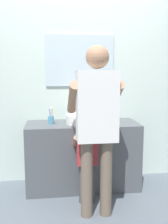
{
  "coord_description": "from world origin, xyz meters",
  "views": [
    {
      "loc": [
        -0.38,
        -2.83,
        1.44
      ],
      "look_at": [
        0.0,
        0.15,
        0.96
      ],
      "focal_mm": 42.87,
      "sensor_mm": 36.0,
      "label": 1
    }
  ],
  "objects_px": {
    "toothbrush_cup": "(51,119)",
    "soap_bottle": "(113,117)",
    "adult_parent": "(97,117)",
    "child_toddler": "(87,152)"
  },
  "relations": [
    {
      "from": "toothbrush_cup",
      "to": "soap_bottle",
      "type": "xyz_separation_m",
      "value": [
        0.75,
        -0.0,
        0.01
      ]
    },
    {
      "from": "adult_parent",
      "to": "toothbrush_cup",
      "type": "bearing_deg",
      "value": 122.6
    },
    {
      "from": "soap_bottle",
      "to": "adult_parent",
      "type": "height_order",
      "value": "adult_parent"
    },
    {
      "from": "toothbrush_cup",
      "to": "adult_parent",
      "type": "bearing_deg",
      "value": -57.4
    },
    {
      "from": "toothbrush_cup",
      "to": "child_toddler",
      "type": "relative_size",
      "value": 0.22
    },
    {
      "from": "toothbrush_cup",
      "to": "child_toddler",
      "type": "bearing_deg",
      "value": -47.3
    },
    {
      "from": "toothbrush_cup",
      "to": "adult_parent",
      "type": "xyz_separation_m",
      "value": [
        0.43,
        -0.67,
        0.14
      ]
    },
    {
      "from": "soap_bottle",
      "to": "child_toddler",
      "type": "distance_m",
      "value": 0.63
    },
    {
      "from": "toothbrush_cup",
      "to": "adult_parent",
      "type": "relative_size",
      "value": 0.12
    },
    {
      "from": "child_toddler",
      "to": "adult_parent",
      "type": "relative_size",
      "value": 0.57
    }
  ]
}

